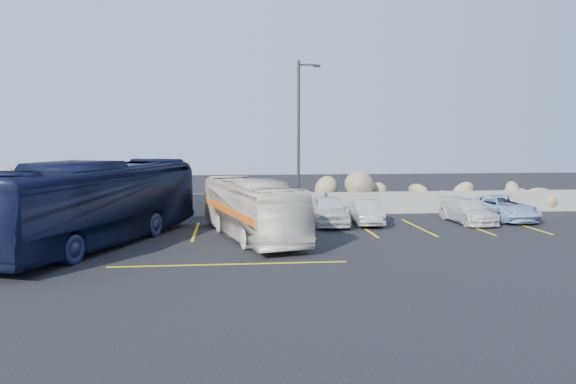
{
  "coord_description": "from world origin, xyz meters",
  "views": [
    {
      "loc": [
        -0.96,
        -18.37,
        4.26
      ],
      "look_at": [
        1.39,
        4.0,
        2.05
      ],
      "focal_mm": 35.0,
      "sensor_mm": 36.0,
      "label": 1
    }
  ],
  "objects": [
    {
      "name": "ground",
      "position": [
        0.0,
        0.0,
        0.0
      ],
      "size": [
        90.0,
        90.0,
        0.0
      ],
      "primitive_type": "plane",
      "color": "black",
      "rests_on": "ground"
    },
    {
      "name": "car_d",
      "position": [
        13.07,
        8.88,
        0.62
      ],
      "size": [
        2.31,
        4.6,
        1.25
      ],
      "primitive_type": "imported",
      "rotation": [
        0.0,
        0.0,
        0.05
      ],
      "color": "#9BB5DC",
      "rests_on": "ground"
    },
    {
      "name": "parking_lines",
      "position": [
        4.64,
        5.57,
        0.01
      ],
      "size": [
        18.16,
        9.36,
        0.01
      ],
      "color": "gold",
      "rests_on": "ground"
    },
    {
      "name": "car_c",
      "position": [
        10.82,
        8.16,
        0.58
      ],
      "size": [
        1.89,
        4.12,
        1.17
      ],
      "primitive_type": "imported",
      "rotation": [
        0.0,
        0.0,
        0.06
      ],
      "color": "silver",
      "rests_on": "ground"
    },
    {
      "name": "car_b",
      "position": [
        5.68,
        8.25,
        0.58
      ],
      "size": [
        1.44,
        3.61,
        1.17
      ],
      "primitive_type": "imported",
      "rotation": [
        0.0,
        0.0,
        -0.06
      ],
      "color": "#ABABAF",
      "rests_on": "ground"
    },
    {
      "name": "riprap_pile",
      "position": [
        0.0,
        13.2,
        1.3
      ],
      "size": [
        54.0,
        2.8,
        2.6
      ],
      "primitive_type": null,
      "color": "#857257",
      "rests_on": "ground"
    },
    {
      "name": "seawall",
      "position": [
        0.0,
        12.0,
        0.6
      ],
      "size": [
        60.0,
        0.4,
        1.2
      ],
      "primitive_type": "cube",
      "color": "gray",
      "rests_on": "ground"
    },
    {
      "name": "tour_coach",
      "position": [
        -6.2,
        4.1,
        1.67
      ],
      "size": [
        7.01,
        12.18,
        3.34
      ],
      "primitive_type": "imported",
      "rotation": [
        0.0,
        0.0,
        -0.38
      ],
      "color": "black",
      "rests_on": "ground"
    },
    {
      "name": "vintage_bus",
      "position": [
        -0.06,
        5.18,
        1.25
      ],
      "size": [
        4.27,
        9.19,
        2.49
      ],
      "primitive_type": "imported",
      "rotation": [
        0.0,
        0.0,
        0.25
      ],
      "color": "silver",
      "rests_on": "ground"
    },
    {
      "name": "lamppost",
      "position": [
        2.56,
        9.5,
        4.3
      ],
      "size": [
        1.14,
        0.18,
        8.0
      ],
      "color": "#2D2A28",
      "rests_on": "ground"
    },
    {
      "name": "car_a",
      "position": [
        3.82,
        8.25,
        0.72
      ],
      "size": [
        1.83,
        4.26,
        1.43
      ],
      "primitive_type": "imported",
      "rotation": [
        0.0,
        0.0,
        -0.03
      ],
      "color": "silver",
      "rests_on": "ground"
    }
  ]
}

